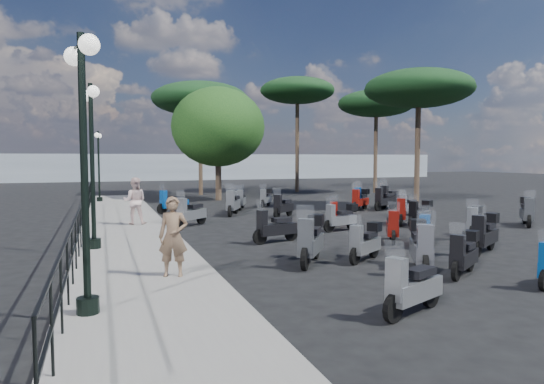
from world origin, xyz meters
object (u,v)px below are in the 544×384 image
object	(u,v)px
scooter_2	(365,243)
scooter_27	(408,206)
scooter_23	(385,200)
pine_1	(376,104)
scooter_12	(464,255)
scooter_11	(235,203)
scooter_21	(401,213)
scooter_16	(334,214)
scooter_28	(358,200)
pine_3	(419,89)
lamp_post_2	(99,161)
scooter_3	(190,213)
scooter_0	(412,288)
scooter_15	(341,218)
lamp_post_0	(84,156)
scooter_17	(266,198)
scooter_8	(392,228)
scooter_19	(474,223)
scooter_13	(485,234)
pine_2	(200,99)
pine_0	(297,91)
lamp_post_1	(92,155)
scooter_6	(421,247)
scooter_5	(173,203)
scooter_9	(275,228)
scooter_22	(360,200)
pedestrian_far	(135,201)
scooter_20	(420,214)
woman	(173,236)
scooter_29	(390,198)
scooter_4	(233,204)
broadleaf_tree	(218,127)
scooter_10	(283,207)
scooter_30	(241,201)
scooter_14	(426,232)

from	to	relation	value
scooter_2	scooter_27	xyz separation A→B (m)	(6.65, 7.66, -0.03)
scooter_23	pine_1	distance (m)	13.64
scooter_12	scooter_27	distance (m)	11.09
scooter_11	scooter_21	distance (m)	7.96
scooter_16	scooter_23	xyz separation A→B (m)	(4.78, 3.99, 0.04)
scooter_28	pine_3	world-z (taller)	pine_3
lamp_post_2	scooter_3	world-z (taller)	lamp_post_2
scooter_0	scooter_15	bearing A→B (deg)	-44.27
lamp_post_0	scooter_16	world-z (taller)	lamp_post_0
scooter_17	pine_3	xyz separation A→B (m)	(7.18, -2.95, 5.57)
scooter_21	lamp_post_2	bearing A→B (deg)	-13.68
scooter_8	pine_3	size ratio (longest dim) A/B	0.20
lamp_post_0	scooter_12	bearing A→B (deg)	-10.96
scooter_15	scooter_19	distance (m)	4.30
scooter_28	pine_3	xyz separation A→B (m)	(3.33, -0.10, 5.53)
scooter_13	pine_2	bearing A→B (deg)	-23.67
scooter_15	pine_0	distance (m)	20.76
lamp_post_1	scooter_6	distance (m)	8.55
lamp_post_1	pine_1	bearing A→B (deg)	33.22
scooter_5	scooter_17	xyz separation A→B (m)	(4.98, 1.33, -0.02)
scooter_2	scooter_21	bearing A→B (deg)	-75.77
scooter_2	scooter_17	size ratio (longest dim) A/B	0.99
scooter_0	scooter_13	size ratio (longest dim) A/B	0.99
lamp_post_1	scooter_23	distance (m)	15.03
scooter_19	scooter_5	bearing A→B (deg)	-2.58
scooter_9	pine_1	size ratio (longest dim) A/B	0.21
scooter_3	scooter_22	bearing A→B (deg)	-115.08
pedestrian_far	scooter_20	size ratio (longest dim) A/B	1.17
scooter_13	scooter_28	bearing A→B (deg)	-43.44
woman	scooter_29	bearing A→B (deg)	58.80
scooter_4	scooter_21	xyz separation A→B (m)	(5.30, -5.02, -0.04)
scooter_23	pine_1	world-z (taller)	pine_1
scooter_11	pine_2	world-z (taller)	pine_2
scooter_12	scooter_29	distance (m)	14.25
broadleaf_tree	scooter_27	bearing A→B (deg)	-60.14
broadleaf_tree	pine_0	distance (m)	9.29
scooter_10	scooter_30	distance (m)	3.78
pedestrian_far	scooter_23	world-z (taller)	pedestrian_far
scooter_3	scooter_12	bearing A→B (deg)	161.49
scooter_2	scooter_23	size ratio (longest dim) A/B	0.80
lamp_post_0	scooter_6	xyz separation A→B (m)	(6.97, 1.18, -2.02)
scooter_15	broadleaf_tree	size ratio (longest dim) A/B	0.22
scooter_6	pine_1	size ratio (longest dim) A/B	0.22
scooter_9	scooter_5	bearing A→B (deg)	-4.30
scooter_11	woman	bearing A→B (deg)	91.71
lamp_post_1	pine_2	world-z (taller)	pine_2
scooter_14	scooter_21	size ratio (longest dim) A/B	0.88
lamp_post_0	scooter_30	bearing A→B (deg)	51.15
scooter_27	scooter_21	bearing A→B (deg)	114.62
scooter_0	pine_3	world-z (taller)	pine_3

